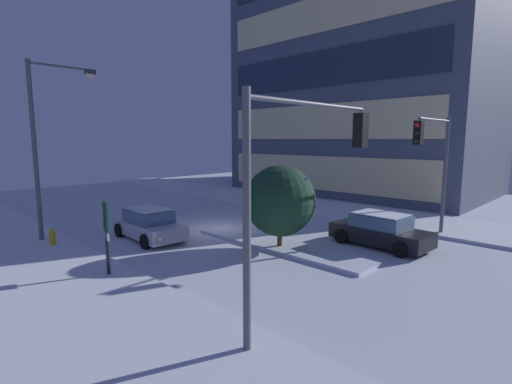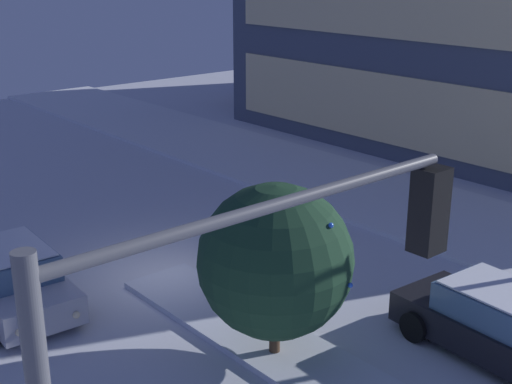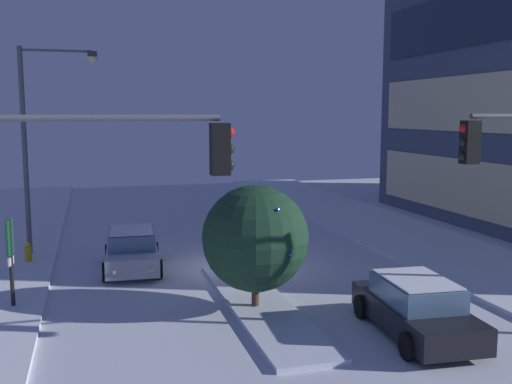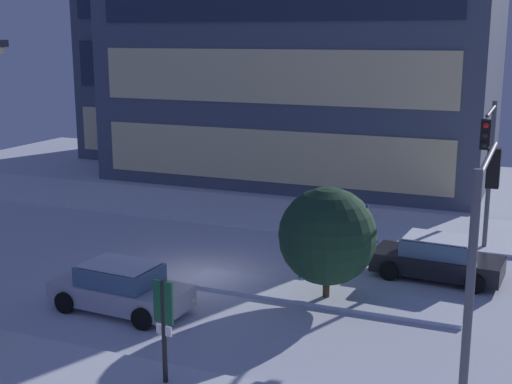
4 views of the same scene
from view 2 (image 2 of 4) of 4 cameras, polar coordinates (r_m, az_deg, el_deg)
ground at (r=18.22m, az=-7.63°, el=-6.73°), size 52.00×52.00×0.00m
curb_strip_far at (r=23.85m, az=10.64°, el=-0.53°), size 52.00×5.20×0.14m
median_strip at (r=14.87m, az=1.42°, el=-12.43°), size 9.00×1.80×0.14m
car_near at (r=17.18m, az=-19.28°, el=-6.67°), size 4.47×2.23×1.49m
car_far at (r=15.13m, az=19.34°, el=-10.21°), size 4.54×2.26×1.49m
traffic_light_corner_near_right at (r=6.75m, az=-0.24°, el=-13.71°), size 0.32×5.05×5.82m
decorated_tree_median at (r=13.64m, az=1.59°, el=-5.64°), size 3.08×3.08×3.68m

